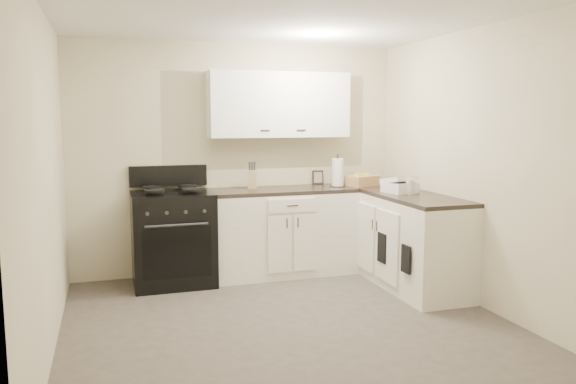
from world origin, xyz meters
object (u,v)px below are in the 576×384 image
object	(u,v)px
stove	(173,240)
paper_towel	(338,173)
knife_block	(252,179)
countertop_grill	(400,187)
wicker_basket	(362,181)

from	to	relation	value
stove	paper_towel	size ratio (longest dim) A/B	3.15
knife_block	countertop_grill	distance (m)	1.57
paper_towel	wicker_basket	size ratio (longest dim) A/B	0.91
countertop_grill	wicker_basket	bearing A→B (deg)	86.20
paper_towel	countertop_grill	world-z (taller)	paper_towel
wicker_basket	countertop_grill	xyz separation A→B (m)	(0.12, -0.66, -0.00)
paper_towel	countertop_grill	size ratio (longest dim) A/B	1.07
stove	wicker_basket	world-z (taller)	wicker_basket
stove	paper_towel	distance (m)	1.93
wicker_basket	countertop_grill	bearing A→B (deg)	-80.04
knife_block	wicker_basket	xyz separation A→B (m)	(1.24, -0.13, -0.04)
paper_towel	countertop_grill	xyz separation A→B (m)	(0.41, -0.68, -0.10)
knife_block	countertop_grill	world-z (taller)	knife_block
paper_towel	wicker_basket	xyz separation A→B (m)	(0.29, -0.02, -0.10)
knife_block	countertop_grill	size ratio (longest dim) A/B	0.68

